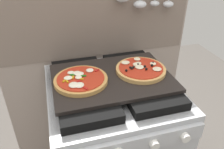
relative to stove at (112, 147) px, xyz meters
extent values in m
cube|color=gray|center=(0.00, 0.34, 0.32)|extent=(1.10, 0.03, 1.55)
cube|color=gray|center=(0.00, 0.32, 0.70)|extent=(1.08, 0.00, 0.56)
ellipsoid|color=silver|center=(0.24, 0.29, 0.70)|extent=(0.07, 0.06, 0.04)
ellipsoid|color=silver|center=(0.32, 0.29, 0.70)|extent=(0.05, 0.05, 0.03)
ellipsoid|color=silver|center=(0.41, 0.29, 0.69)|extent=(0.06, 0.05, 0.03)
cube|color=#B7BABF|center=(0.00, 0.00, -0.02)|extent=(0.60, 0.60, 0.86)
cube|color=black|center=(0.00, 0.00, 0.40)|extent=(0.59, 0.59, 0.01)
cube|color=black|center=(-0.14, 0.00, 0.43)|extent=(0.24, 0.51, 0.04)
cube|color=black|center=(0.14, 0.00, 0.43)|extent=(0.24, 0.51, 0.04)
cube|color=#B7BABF|center=(0.00, -0.31, 0.35)|extent=(0.58, 0.02, 0.07)
cylinder|color=silver|center=(0.07, -0.33, 0.35)|extent=(0.04, 0.02, 0.04)
cylinder|color=silver|center=(0.20, -0.33, 0.35)|extent=(0.04, 0.02, 0.04)
cube|color=black|center=(0.00, 0.00, 0.46)|extent=(0.54, 0.38, 0.02)
cylinder|color=tan|center=(-0.14, -0.01, 0.47)|extent=(0.24, 0.24, 0.02)
cylinder|color=#B72D19|center=(-0.14, -0.01, 0.49)|extent=(0.21, 0.21, 0.00)
ellipsoid|color=#F4EACC|center=(-0.15, 0.03, 0.49)|extent=(0.04, 0.03, 0.01)
ellipsoid|color=#F4EACC|center=(-0.15, 0.02, 0.49)|extent=(0.04, 0.03, 0.01)
ellipsoid|color=#F4EACC|center=(-0.20, 0.00, 0.49)|extent=(0.04, 0.03, 0.01)
ellipsoid|color=#F4EACC|center=(-0.18, 0.04, 0.49)|extent=(0.03, 0.03, 0.01)
ellipsoid|color=#F4EACC|center=(-0.16, -0.07, 0.49)|extent=(0.04, 0.04, 0.01)
ellipsoid|color=#F4EACC|center=(-0.18, -0.06, 0.49)|extent=(0.04, 0.04, 0.01)
ellipsoid|color=#F4EACC|center=(-0.15, -0.01, 0.49)|extent=(0.03, 0.03, 0.01)
ellipsoid|color=#F4EACC|center=(-0.09, 0.04, 0.49)|extent=(0.03, 0.03, 0.01)
cube|color=gold|center=(-0.19, -0.05, 0.49)|extent=(0.01, 0.03, 0.00)
cube|color=red|center=(-0.16, -0.04, 0.49)|extent=(0.03, 0.02, 0.00)
cube|color=gold|center=(-0.18, 0.00, 0.49)|extent=(0.02, 0.03, 0.00)
cube|color=red|center=(-0.06, 0.03, 0.49)|extent=(0.02, 0.02, 0.00)
cube|color=red|center=(-0.15, 0.01, 0.49)|extent=(0.01, 0.02, 0.00)
cube|color=gold|center=(-0.15, -0.02, 0.49)|extent=(0.02, 0.02, 0.00)
cube|color=red|center=(-0.14, -0.09, 0.49)|extent=(0.02, 0.02, 0.00)
cube|color=#19721E|center=(-0.17, 0.02, 0.49)|extent=(0.03, 0.01, 0.00)
cube|color=gold|center=(-0.20, -0.02, 0.49)|extent=(0.01, 0.02, 0.00)
cube|color=#19721E|center=(-0.13, 0.00, 0.49)|extent=(0.02, 0.01, 0.00)
cube|color=gold|center=(-0.22, -0.01, 0.49)|extent=(0.02, 0.02, 0.00)
cube|color=gold|center=(-0.15, 0.01, 0.49)|extent=(0.02, 0.02, 0.00)
cylinder|color=tan|center=(0.14, 0.01, 0.47)|extent=(0.24, 0.24, 0.02)
cylinder|color=#B72D19|center=(0.14, 0.01, 0.49)|extent=(0.21, 0.21, 0.00)
ellipsoid|color=beige|center=(0.14, 0.01, 0.49)|extent=(0.04, 0.04, 0.01)
ellipsoid|color=beige|center=(0.09, 0.07, 0.49)|extent=(0.04, 0.04, 0.01)
ellipsoid|color=beige|center=(0.13, 0.03, 0.49)|extent=(0.03, 0.03, 0.01)
ellipsoid|color=beige|center=(0.21, 0.02, 0.49)|extent=(0.03, 0.03, 0.01)
ellipsoid|color=beige|center=(0.14, 0.04, 0.49)|extent=(0.03, 0.03, 0.01)
ellipsoid|color=beige|center=(0.21, -0.03, 0.49)|extent=(0.04, 0.04, 0.01)
ellipsoid|color=beige|center=(0.15, 0.09, 0.49)|extent=(0.03, 0.03, 0.01)
sphere|color=black|center=(0.10, 0.00, 0.49)|extent=(0.01, 0.01, 0.01)
sphere|color=black|center=(0.16, -0.02, 0.49)|extent=(0.01, 0.01, 0.01)
sphere|color=black|center=(0.09, 0.01, 0.49)|extent=(0.01, 0.01, 0.01)
sphere|color=black|center=(0.21, 0.02, 0.49)|extent=(0.01, 0.01, 0.01)
sphere|color=black|center=(0.20, 0.01, 0.49)|extent=(0.01, 0.01, 0.01)
sphere|color=black|center=(0.11, 0.01, 0.49)|extent=(0.01, 0.01, 0.01)
sphere|color=black|center=(0.06, -0.01, 0.49)|extent=(0.01, 0.01, 0.01)
sphere|color=black|center=(0.16, 0.00, 0.49)|extent=(0.01, 0.01, 0.01)
sphere|color=black|center=(0.14, 0.03, 0.49)|extent=(0.01, 0.01, 0.01)
camera|label=1|loc=(-0.25, -0.86, 1.02)|focal=36.82mm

